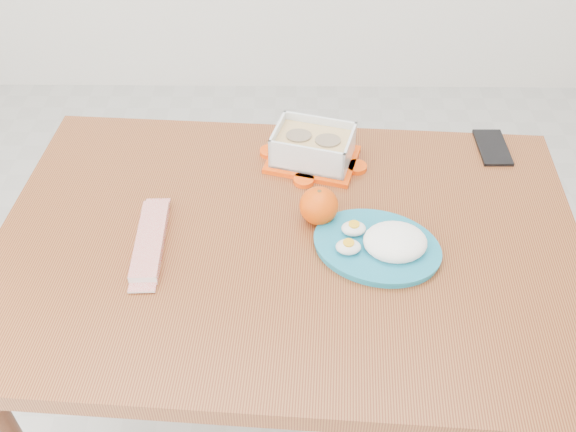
{
  "coord_description": "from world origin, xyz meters",
  "views": [
    {
      "loc": [
        0.08,
        -0.93,
        1.64
      ],
      "look_at": [
        0.07,
        -0.03,
        0.81
      ],
      "focal_mm": 40.0,
      "sensor_mm": 36.0,
      "label": 1
    }
  ],
  "objects_px": {
    "dining_table": "(288,273)",
    "smartphone": "(493,147)",
    "orange_fruit": "(319,206)",
    "food_container": "(313,147)",
    "rice_plate": "(383,243)"
  },
  "relations": [
    {
      "from": "dining_table",
      "to": "smartphone",
      "type": "distance_m",
      "value": 0.56
    },
    {
      "from": "orange_fruit",
      "to": "smartphone",
      "type": "height_order",
      "value": "orange_fruit"
    },
    {
      "from": "dining_table",
      "to": "food_container",
      "type": "height_order",
      "value": "food_container"
    },
    {
      "from": "rice_plate",
      "to": "dining_table",
      "type": "bearing_deg",
      "value": -169.93
    },
    {
      "from": "orange_fruit",
      "to": "food_container",
      "type": "bearing_deg",
      "value": 92.41
    },
    {
      "from": "orange_fruit",
      "to": "rice_plate",
      "type": "relative_size",
      "value": 0.25
    },
    {
      "from": "dining_table",
      "to": "rice_plate",
      "type": "xyz_separation_m",
      "value": [
        0.18,
        -0.03,
        0.13
      ]
    },
    {
      "from": "food_container",
      "to": "orange_fruit",
      "type": "xyz_separation_m",
      "value": [
        0.01,
        -0.19,
        -0.0
      ]
    },
    {
      "from": "smartphone",
      "to": "dining_table",
      "type": "bearing_deg",
      "value": -148.05
    },
    {
      "from": "dining_table",
      "to": "smartphone",
      "type": "height_order",
      "value": "smartphone"
    },
    {
      "from": "food_container",
      "to": "rice_plate",
      "type": "bearing_deg",
      "value": -49.6
    },
    {
      "from": "orange_fruit",
      "to": "rice_plate",
      "type": "distance_m",
      "value": 0.15
    },
    {
      "from": "dining_table",
      "to": "rice_plate",
      "type": "height_order",
      "value": "rice_plate"
    },
    {
      "from": "food_container",
      "to": "smartphone",
      "type": "distance_m",
      "value": 0.42
    },
    {
      "from": "dining_table",
      "to": "orange_fruit",
      "type": "height_order",
      "value": "orange_fruit"
    }
  ]
}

